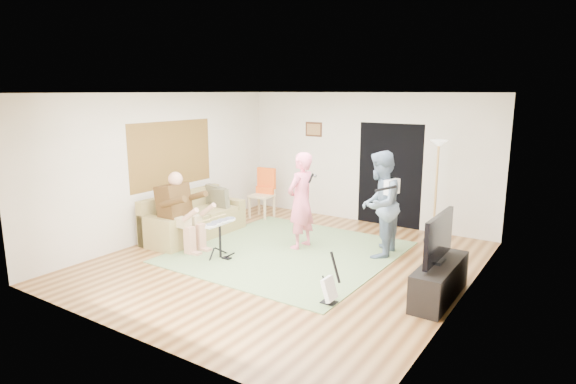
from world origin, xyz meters
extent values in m
plane|color=brown|center=(0.00, 0.00, 0.00)|extent=(6.00, 6.00, 0.00)
plane|color=white|center=(0.00, 0.00, 2.70)|extent=(6.00, 6.00, 0.00)
plane|color=brown|center=(-2.74, 0.20, 1.55)|extent=(0.00, 2.05, 2.05)
plane|color=black|center=(0.55, 2.99, 1.05)|extent=(2.10, 0.00, 2.10)
cube|color=#3F2314|center=(-1.25, 2.99, 1.90)|extent=(0.42, 0.03, 0.32)
cube|color=#647F4D|center=(-0.22, 0.41, 0.01)|extent=(3.39, 3.48, 0.02)
cube|color=#96844B|center=(-2.20, 0.20, 0.20)|extent=(0.83, 1.65, 0.41)
cube|color=#96844B|center=(-2.55, 0.20, 0.41)|extent=(0.16, 2.04, 0.83)
cube|color=#96844B|center=(-2.20, 1.12, 0.29)|extent=(0.83, 0.19, 0.58)
cube|color=#96844B|center=(-2.20, -0.73, 0.29)|extent=(0.83, 0.19, 0.58)
cube|color=#493014|center=(-2.05, -0.45, 0.82)|extent=(0.38, 0.50, 0.63)
sphere|color=tan|center=(-1.98, -0.45, 1.24)|extent=(0.25, 0.25, 0.25)
cylinder|color=black|center=(-1.00, -0.45, 0.31)|extent=(0.04, 0.04, 0.58)
cube|color=silver|center=(-1.00, -0.45, 0.59)|extent=(0.11, 0.58, 0.03)
imported|color=pink|center=(-0.18, 0.75, 0.85)|extent=(0.46, 0.66, 1.70)
imported|color=slate|center=(1.13, 1.12, 0.89)|extent=(0.77, 0.94, 1.78)
cube|color=black|center=(1.35, -1.00, 0.01)|extent=(0.20, 0.16, 0.03)
cube|color=white|center=(1.35, -1.00, 0.21)|extent=(0.15, 0.23, 0.31)
cylinder|color=black|center=(1.43, -1.00, 0.52)|extent=(0.16, 0.04, 0.40)
cylinder|color=black|center=(1.68, 2.39, 0.01)|extent=(0.34, 0.34, 0.03)
cylinder|color=tan|center=(1.68, 2.39, 0.91)|extent=(0.04, 0.04, 1.78)
cone|color=white|center=(1.68, 2.39, 1.82)|extent=(0.30, 0.30, 0.12)
cube|color=beige|center=(-1.99, 2.04, 0.49)|extent=(0.49, 0.49, 0.04)
cube|color=orange|center=(-1.99, 2.25, 0.85)|extent=(0.44, 0.12, 0.46)
cube|color=black|center=(2.50, -0.04, 0.25)|extent=(0.40, 1.40, 0.50)
cube|color=black|center=(2.45, -0.04, 0.85)|extent=(0.06, 1.07, 0.62)
camera|label=1|loc=(4.13, -6.18, 2.73)|focal=30.00mm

